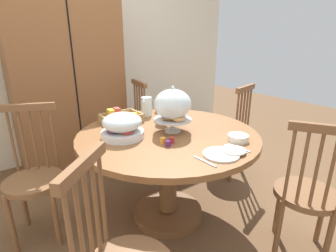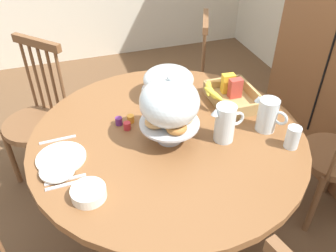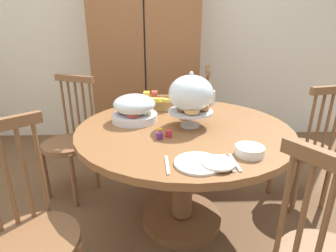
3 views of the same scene
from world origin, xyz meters
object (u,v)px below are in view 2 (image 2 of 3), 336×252
Objects in this scene: orange_juice_pitcher at (267,116)px; cereal_bowl at (89,193)px; windsor_chair_facing_door at (38,123)px; china_plate_large at (61,158)px; china_plate_small at (57,170)px; drinking_glass at (293,137)px; fruit_platter_covered at (168,84)px; dining_table at (168,162)px; windsor_chair_by_cabinet at (183,85)px; pastry_stand_with_dome at (170,105)px; milk_pitcher at (225,125)px; cereal_basket at (230,94)px.

cereal_bowl is at bearing -78.97° from orange_juice_pitcher.
china_plate_large is (0.74, 0.14, 0.29)m from windsor_chair_facing_door.
china_plate_large is at bearing 166.83° from china_plate_small.
cereal_bowl is 1.27× the size of drinking_glass.
china_plate_small is (0.43, -0.64, -0.07)m from fruit_platter_covered.
dining_table is 0.55m from cereal_bowl.
windsor_chair_by_cabinet is 1.07m from windsor_chair_facing_door.
windsor_chair_facing_door is (0.16, -1.06, 0.00)m from windsor_chair_by_cabinet.
pastry_stand_with_dome is 0.28m from milk_pitcher.
china_plate_small is (-0.00, -1.00, -0.06)m from orange_juice_pitcher.
dining_table is 0.97m from windsor_chair_facing_door.
orange_juice_pitcher reaches higher than cereal_bowl.
dining_table is 0.63m from drinking_glass.
milk_pitcher is at bearing 104.14° from cereal_bowl.
dining_table is 8.91× the size of china_plate_small.
drinking_glass is (-0.02, 0.93, 0.03)m from cereal_bowl.
orange_juice_pitcher is at bearing 53.46° from windsor_chair_facing_door.
windsor_chair_by_cabinet is at bearing 98.52° from windsor_chair_facing_door.
windsor_chair_by_cabinet is 0.77m from cereal_basket.
dining_table is 3.89× the size of pastry_stand_with_dome.
windsor_chair_by_cabinet is at bearing 155.00° from dining_table.
china_plate_small is (-0.01, -0.77, -0.07)m from milk_pitcher.
dining_table is at bearing -103.11° from orange_juice_pitcher.
orange_juice_pitcher is 0.98m from china_plate_large.
windsor_chair_facing_door is at bearing -117.00° from cereal_basket.
orange_juice_pitcher is (0.83, 1.12, 0.36)m from windsor_chair_facing_door.
cereal_basket is 0.99m from china_plate_small.
fruit_platter_covered is 2.00× the size of china_plate_small.
dining_table is 0.51m from cereal_basket.
orange_juice_pitcher is at bearing 10.67° from cereal_basket.
windsor_chair_by_cabinet reaches higher than drinking_glass.
orange_juice_pitcher is at bearing 40.37° from fruit_platter_covered.
china_plate_large is (0.02, -0.51, 0.19)m from dining_table.
windsor_chair_facing_door is at bearing -118.02° from fruit_platter_covered.
dining_table is 0.43m from fruit_platter_covered.
fruit_platter_covered is at bearing -28.39° from windsor_chair_by_cabinet.
windsor_chair_by_cabinet is at bearing 144.44° from cereal_bowl.
china_plate_large is at bearing -97.29° from milk_pitcher.
cereal_bowl is (1.00, 0.23, 0.31)m from windsor_chair_facing_door.
orange_juice_pitcher is 1.22× the size of cereal_bowl.
fruit_platter_covered is 0.77m from china_plate_small.
pastry_stand_with_dome reaches higher than milk_pitcher.
windsor_chair_by_cabinet is 6.50× the size of china_plate_small.
windsor_chair_by_cabinet and windsor_chair_facing_door have the same top height.
cereal_basket is at bearing 118.83° from cereal_bowl.
dining_table is at bearing -25.00° from windsor_chair_by_cabinet.
milk_pitcher is at bearing -88.21° from orange_juice_pitcher.
drinking_glass is at bearing 61.41° from milk_pitcher.
fruit_platter_covered reaches higher than china_plate_small.
milk_pitcher is at bearing 89.40° from china_plate_small.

